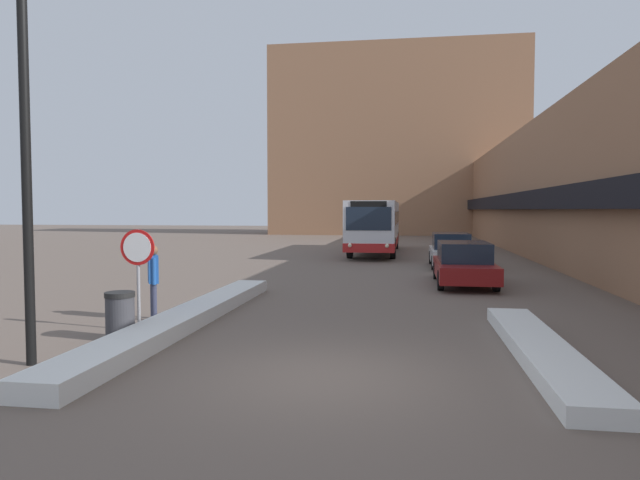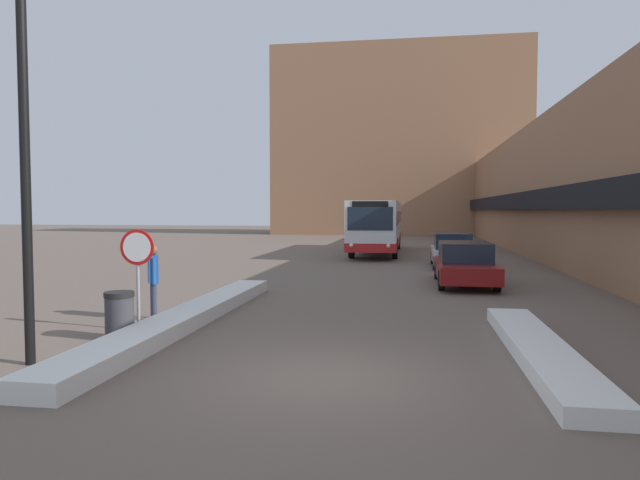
% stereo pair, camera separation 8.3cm
% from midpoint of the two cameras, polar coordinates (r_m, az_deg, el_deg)
% --- Properties ---
extents(ground_plane, '(160.00, 160.00, 0.00)m').
position_cam_midpoint_polar(ground_plane, '(9.02, 0.23, -13.57)').
color(ground_plane, '#66564C').
extents(building_row_right, '(5.50, 60.00, 7.16)m').
position_cam_midpoint_polar(building_row_right, '(33.68, 24.05, 4.49)').
color(building_row_right, '#996B4C').
rests_on(building_row_right, ground_plane).
extents(building_backdrop_far, '(26.00, 8.00, 19.28)m').
position_cam_midpoint_polar(building_backdrop_far, '(61.50, 7.93, 9.62)').
color(building_backdrop_far, '#996B4C').
rests_on(building_backdrop_far, ground_plane).
extents(snow_bank_left, '(0.90, 10.91, 0.33)m').
position_cam_midpoint_polar(snow_bank_left, '(13.28, -12.98, -7.52)').
color(snow_bank_left, silver).
rests_on(snow_bank_left, ground_plane).
extents(snow_bank_right, '(0.90, 6.77, 0.28)m').
position_cam_midpoint_polar(snow_bank_right, '(10.84, 21.27, -10.17)').
color(snow_bank_right, silver).
rests_on(snow_bank_right, ground_plane).
extents(city_bus, '(2.56, 12.29, 3.03)m').
position_cam_midpoint_polar(city_bus, '(33.89, 5.83, 1.51)').
color(city_bus, silver).
rests_on(city_bus, ground_plane).
extents(parked_car_front, '(1.92, 4.81, 1.46)m').
position_cam_midpoint_polar(parked_car_front, '(20.18, 14.40, -2.28)').
color(parked_car_front, maroon).
rests_on(parked_car_front, ground_plane).
extents(parked_car_middle, '(1.81, 4.35, 1.53)m').
position_cam_midpoint_polar(parked_car_middle, '(26.23, 13.18, -1.02)').
color(parked_car_middle, silver).
rests_on(parked_car_middle, ground_plane).
extents(stop_sign, '(0.76, 0.08, 2.16)m').
position_cam_midpoint_polar(stop_sign, '(12.69, -17.62, -1.69)').
color(stop_sign, gray).
rests_on(stop_sign, ground_plane).
extents(street_lamp, '(1.46, 0.36, 6.97)m').
position_cam_midpoint_polar(street_lamp, '(10.52, -26.13, 11.98)').
color(street_lamp, black).
rests_on(street_lamp, ground_plane).
extents(pedestrian, '(0.42, 0.51, 1.75)m').
position_cam_midpoint_polar(pedestrian, '(13.94, -16.18, -3.36)').
color(pedestrian, '#333851').
rests_on(pedestrian, ground_plane).
extents(trash_bin, '(0.59, 0.59, 0.95)m').
position_cam_midpoint_polar(trash_bin, '(12.09, -19.23, -7.12)').
color(trash_bin, '#38383D').
rests_on(trash_bin, ground_plane).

